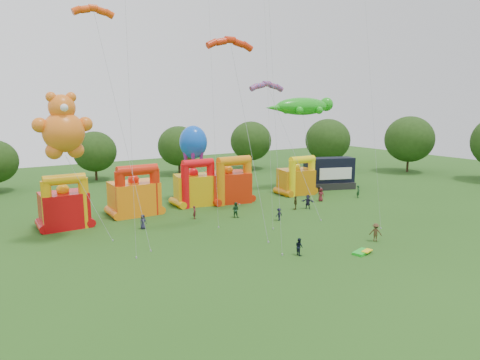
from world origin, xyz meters
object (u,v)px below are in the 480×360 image
spectator_4 (295,203)px  octopus_kite (208,169)px  bouncy_castle_0 (64,207)px  stage_trailer (329,174)px  teddy_bear_kite (76,162)px  bouncy_castle_2 (194,187)px  spectator_0 (143,222)px  gecko_kite (305,122)px

spectator_4 → octopus_kite: bearing=-114.5°
bouncy_castle_0 → stage_trailer: 41.48m
teddy_bear_kite → spectator_4: bearing=-3.2°
stage_trailer → bouncy_castle_2: bearing=176.6°
bouncy_castle_2 → spectator_4: (10.16, -9.62, -1.57)m
bouncy_castle_0 → spectator_4: (27.58, -7.48, -1.48)m
octopus_kite → spectator_0: size_ratio=6.60×
octopus_kite → gecko_kite: bearing=-0.7°
octopus_kite → spectator_4: 13.59m
bouncy_castle_0 → teddy_bear_kite: teddy_bear_kite is taller
octopus_kite → spectator_4: octopus_kite is taller
bouncy_castle_2 → bouncy_castle_0: bearing=-173.0°
stage_trailer → gecko_kite: size_ratio=0.57×
gecko_kite → stage_trailer: bearing=-31.5°
teddy_bear_kite → spectator_0: (6.89, 0.67, -7.38)m
gecko_kite → spectator_0: gecko_kite is taller
octopus_kite → spectator_0: octopus_kite is taller
teddy_bear_kite → gecko_kite: bearing=13.4°
bouncy_castle_0 → stage_trailer: bouncy_castle_0 is taller
bouncy_castle_2 → spectator_4: bearing=-43.4°
stage_trailer → gecko_kite: 9.48m
bouncy_castle_0 → octopus_kite: 20.44m
stage_trailer → octopus_kite: bearing=173.5°
stage_trailer → spectator_4: stage_trailer is taller
bouncy_castle_0 → gecko_kite: (37.82, 2.96, 8.55)m
spectator_0 → spectator_4: spectator_4 is taller
bouncy_castle_2 → gecko_kite: size_ratio=0.44×
bouncy_castle_0 → gecko_kite: 38.89m
octopus_kite → stage_trailer: bearing=-6.5°
spectator_0 → spectator_4: size_ratio=0.90×
bouncy_castle_0 → stage_trailer: bearing=1.0°
bouncy_castle_0 → spectator_4: bouncy_castle_0 is taller
teddy_bear_kite → octopus_kite: size_ratio=1.39×
octopus_kite → spectator_4: (7.53, -10.66, -3.82)m
teddy_bear_kite → spectator_4: size_ratio=8.21×
stage_trailer → gecko_kite: (-3.65, 2.24, 8.45)m
teddy_bear_kite → gecko_kite: (37.43, 8.94, 2.75)m
gecko_kite → bouncy_castle_2: bearing=-177.7°
teddy_bear_kite → octopus_kite: bearing=25.0°
gecko_kite → teddy_bear_kite: bearing=-166.6°
bouncy_castle_2 → octopus_kite: bearing=21.4°
bouncy_castle_2 → spectator_0: bearing=-143.7°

